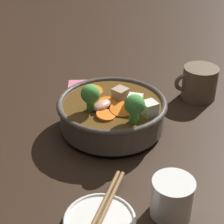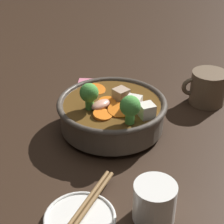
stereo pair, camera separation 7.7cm
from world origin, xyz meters
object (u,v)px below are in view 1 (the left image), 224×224
Objects in this scene: tea_cup at (172,197)px; dark_mug at (199,83)px; side_saucer at (100,221)px; stirfry_bowl at (112,111)px; chopsticks_pair at (100,217)px.

dark_mug is (-0.18, -0.35, 0.01)m from tea_cup.
side_saucer is 1.07× the size of dark_mug.
side_saucer is at bearing 75.13° from stirfry_bowl.
stirfry_bowl reaches higher than chopsticks_pair.
chopsticks_pair is (0.00, 0.00, 0.01)m from side_saucer.
tea_cup is 0.64× the size of dark_mug.
dark_mug is at bearing -156.52° from stirfry_bowl.
tea_cup is at bearing -178.17° from side_saucer.
side_saucer is 0.46m from dark_mug.
tea_cup is (-0.11, -0.00, 0.03)m from side_saucer.
tea_cup is at bearing 62.34° from dark_mug.
dark_mug reaches higher than side_saucer.
tea_cup is 0.12m from chopsticks_pair.
tea_cup is 0.39m from dark_mug.
stirfry_bowl is at bearing -79.01° from tea_cup.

